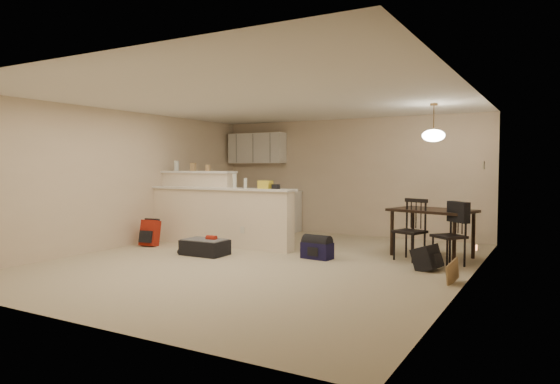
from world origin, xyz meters
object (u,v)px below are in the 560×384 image
Objects in this scene: dining_table at (432,215)px; black_daypack at (427,258)px; suitcase at (205,247)px; navy_duffel at (317,251)px; pendant_lamp at (433,135)px; red_backpack at (150,233)px; dining_chair_near at (410,230)px; dining_chair_far at (449,234)px.

dining_table is 3.74× the size of black_daypack.
navy_duffel is at bearing 18.19° from suitcase.
black_daypack is at bearing -80.99° from pendant_lamp.
dining_table is at bearing 7.67° from red_backpack.
dining_chair_near reaches higher than black_daypack.
navy_duffel is (-1.56, -1.07, -1.86)m from pendant_lamp.
pendant_lamp is 1.28× the size of navy_duffel.
red_backpack reaches higher than black_daypack.
navy_duffel is (-1.95, -0.47, -0.34)m from dining_chair_far.
red_backpack is (-5.21, -0.83, -0.23)m from dining_chair_far.
black_daypack is (0.17, -1.07, -1.82)m from pendant_lamp.
black_daypack is (-0.21, -0.47, -0.30)m from dining_chair_far.
dining_table is at bearing 162.97° from dining_chair_far.
dining_table is 1.98m from navy_duffel.
pendant_lamp is at bearing 162.97° from dining_chair_far.
navy_duffel is (3.26, 0.36, -0.11)m from red_backpack.
navy_duffel is (-1.32, -0.60, -0.35)m from dining_chair_near.
dining_table is at bearing 21.40° from black_daypack.
black_daypack is at bearing 9.11° from suitcase.
navy_duffel is 1.74m from black_daypack.
navy_duffel is (1.78, 0.61, 0.01)m from suitcase.
dining_chair_near is 0.79m from black_daypack.
suitcase is 1.93× the size of black_daypack.
dining_table is 1.94× the size of suitcase.
dining_table is 3.00× the size of red_backpack.
dining_table reaches higher than navy_duffel.
dining_chair_far is at bearing -57.85° from pendant_lamp.
pendant_lamp reaches higher than navy_duffel.
navy_duffel is at bearing 102.39° from black_daypack.
navy_duffel is at bearing -125.68° from dining_chair_far.
suitcase is at bearing -123.03° from dining_chair_far.
black_daypack is (1.73, 0.00, 0.04)m from navy_duffel.
dining_table is 2.31× the size of pendant_lamp.
suitcase is at bearing -139.09° from dining_chair_near.
dining_chair_near is 2.01× the size of navy_duffel.
black_daypack reaches higher than suitcase.
dining_table reaches higher than red_backpack.
red_backpack is (-4.83, -1.44, -0.45)m from dining_table.
dining_chair_far is 1.27× the size of suitcase.
dining_chair_near is at bearing 20.50° from suitcase.
dining_chair_far is at bearing 0.15° from red_backpack.
red_backpack is 0.99× the size of navy_duffel.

